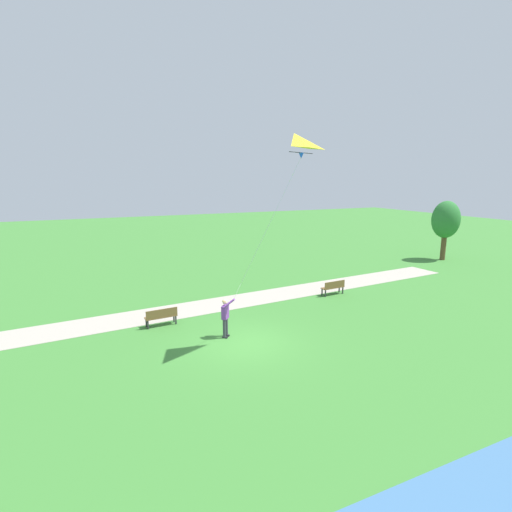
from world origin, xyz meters
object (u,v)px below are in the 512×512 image
Objects in this scene: park_bench_near_walkway at (161,316)px; tree_lakeside_far at (446,220)px; park_bench_far_walkway at (333,287)px; person_kite_flyer at (226,315)px; flying_kite at (294,148)px.

tree_lakeside_far is at bearing 102.08° from park_bench_near_walkway.
park_bench_near_walkway and park_bench_far_walkway have the same top height.
person_kite_flyer is at bearing -70.92° from tree_lakeside_far.
park_bench_near_walkway is 0.30× the size of tree_lakeside_far.
park_bench_far_walkway is at bearing 112.02° from person_kite_flyer.
park_bench_near_walkway is at bearing -77.92° from tree_lakeside_far.
person_kite_flyer reaches higher than park_bench_far_walkway.
tree_lakeside_far is at bearing 109.08° from person_kite_flyer.
person_kite_flyer is 1.20× the size of park_bench_near_walkway.
park_bench_near_walkway is at bearing -85.80° from park_bench_far_walkway.
tree_lakeside_far is (-7.94, 22.95, 2.39)m from person_kite_flyer.
person_kite_flyer is 1.20× the size of park_bench_far_walkway.
flying_kite is 1.33× the size of tree_lakeside_far.
park_bench_far_walkway is (-0.77, 10.47, 0.00)m from park_bench_near_walkway.
park_bench_near_walkway is (-4.38, -4.57, -7.58)m from flying_kite.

